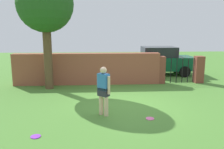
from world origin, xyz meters
TOP-DOWN VIEW (x-y plane):
  - ground_plane at (0.00, 0.00)m, footprint 40.00×40.00m
  - brick_wall at (-1.50, 3.51)m, footprint 7.37×0.50m
  - tree at (-3.28, 2.72)m, footprint 2.55×2.55m
  - person at (-0.78, -0.98)m, footprint 0.42×0.40m
  - fence_gate at (3.31, 3.51)m, footprint 2.50×0.44m
  - car at (2.78, 5.79)m, footprint 4.20×1.93m
  - frisbee_pink at (0.68, -1.41)m, footprint 0.27×0.27m
  - frisbee_purple at (-2.63, -2.47)m, footprint 0.27×0.27m

SIDE VIEW (x-z plane):
  - ground_plane at x=0.00m, z-range 0.00..0.00m
  - frisbee_pink at x=0.68m, z-range 0.00..0.02m
  - frisbee_purple at x=-2.63m, z-range 0.00..0.02m
  - fence_gate at x=3.31m, z-range 0.00..1.40m
  - brick_wall at x=-1.50m, z-range 0.00..1.59m
  - car at x=2.78m, z-range 0.00..1.72m
  - person at x=-0.78m, z-range 0.09..1.71m
  - tree at x=-3.28m, z-range 1.25..6.42m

